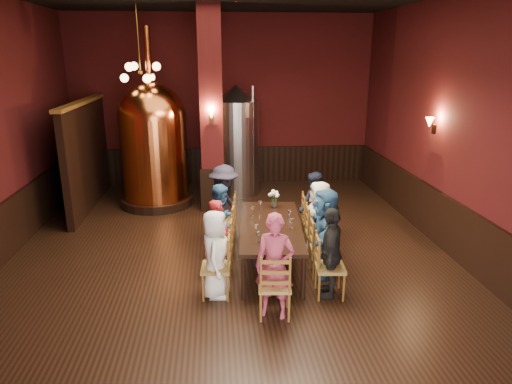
{
  "coord_description": "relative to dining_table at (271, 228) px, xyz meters",
  "views": [
    {
      "loc": [
        -0.25,
        -7.45,
        3.5
      ],
      "look_at": [
        0.46,
        0.2,
        1.15
      ],
      "focal_mm": 32.0,
      "sensor_mm": 36.0,
      "label": 1
    }
  ],
  "objects": [
    {
      "name": "person_0",
      "position": [
        -0.94,
        -0.92,
        -0.02
      ],
      "size": [
        0.5,
        0.7,
        1.34
      ],
      "primitive_type": "imported",
      "rotation": [
        0.0,
        0.0,
        1.45
      ],
      "color": "white",
      "rests_on": "ground"
    },
    {
      "name": "person_1",
      "position": [
        -0.88,
        -0.25,
        -0.05
      ],
      "size": [
        0.48,
        0.56,
        1.29
      ],
      "primitive_type": "imported",
      "rotation": [
        0.0,
        0.0,
        1.11
      ],
      "color": "maroon",
      "rests_on": "ground"
    },
    {
      "name": "wainscot_right",
      "position": [
        3.3,
        0.36,
        -0.19
      ],
      "size": [
        0.08,
        9.9,
        1.0
      ],
      "primitive_type": "cube",
      "color": "black",
      "rests_on": "ground"
    },
    {
      "name": "wine_glass_8",
      "position": [
        0.01,
        -0.24,
        0.15
      ],
      "size": [
        0.07,
        0.07,
        0.17
      ],
      "primitive_type": null,
      "color": "white",
      "rests_on": "dining_table"
    },
    {
      "name": "chair_3",
      "position": [
        -0.76,
        1.07,
        -0.23
      ],
      "size": [
        0.5,
        0.5,
        0.92
      ],
      "primitive_type": null,
      "rotation": [
        0.0,
        0.0,
        -1.66
      ],
      "color": "brown",
      "rests_on": "ground"
    },
    {
      "name": "dining_table",
      "position": [
        0.0,
        0.0,
        0.0
      ],
      "size": [
        1.21,
        2.48,
        0.75
      ],
      "rotation": [
        0.0,
        0.0,
        -0.09
      ],
      "color": "black",
      "rests_on": "ground"
    },
    {
      "name": "steel_vessel",
      "position": [
        -0.35,
        4.31,
        0.69
      ],
      "size": [
        1.2,
        1.2,
        2.75
      ],
      "rotation": [
        0.0,
        0.0,
        0.05
      ],
      "color": "#B2B2B7",
      "rests_on": "ground"
    },
    {
      "name": "wine_glass_5",
      "position": [
        -0.1,
        0.75,
        0.15
      ],
      "size": [
        0.07,
        0.07,
        0.17
      ],
      "primitive_type": null,
      "color": "white",
      "rests_on": "dining_table"
    },
    {
      "name": "chair_6",
      "position": [
        0.88,
        0.25,
        -0.23
      ],
      "size": [
        0.5,
        0.5,
        0.92
      ],
      "primitive_type": null,
      "rotation": [
        0.0,
        0.0,
        1.48
      ],
      "color": "brown",
      "rests_on": "ground"
    },
    {
      "name": "person_5",
      "position": [
        0.82,
        -0.4,
        0.05
      ],
      "size": [
        0.61,
        1.41,
        1.48
      ],
      "primitive_type": "imported",
      "rotation": [
        0.0,
        0.0,
        4.58
      ],
      "color": "#2A5580",
      "rests_on": "ground"
    },
    {
      "name": "person_3",
      "position": [
        -0.76,
        1.07,
        0.08
      ],
      "size": [
        0.9,
        1.13,
        1.53
      ],
      "primitive_type": "imported",
      "rotation": [
        0.0,
        0.0,
        1.17
      ],
      "color": "black",
      "rests_on": "ground"
    },
    {
      "name": "wine_glass_7",
      "position": [
        -0.29,
        -0.43,
        0.15
      ],
      "size": [
        0.07,
        0.07,
        0.17
      ],
      "primitive_type": null,
      "color": "white",
      "rests_on": "dining_table"
    },
    {
      "name": "column",
      "position": [
        -0.96,
        3.16,
        1.56
      ],
      "size": [
        0.58,
        0.58,
        4.5
      ],
      "primitive_type": "cube",
      "color": "#460F13",
      "rests_on": "ground"
    },
    {
      "name": "chair_0",
      "position": [
        -0.94,
        -0.92,
        -0.23
      ],
      "size": [
        0.5,
        0.5,
        0.92
      ],
      "primitive_type": null,
      "rotation": [
        0.0,
        0.0,
        -1.66
      ],
      "color": "brown",
      "rests_on": "ground"
    },
    {
      "name": "sconce_column",
      "position": [
        -0.96,
        2.86,
        1.51
      ],
      "size": [
        0.2,
        0.2,
        0.36
      ],
      "primitive_type": null,
      "rotation": [
        0.0,
        0.0,
        3.14
      ],
      "color": "black",
      "rests_on": "column"
    },
    {
      "name": "chair_7",
      "position": [
        0.94,
        0.92,
        -0.23
      ],
      "size": [
        0.5,
        0.5,
        0.92
      ],
      "primitive_type": null,
      "rotation": [
        0.0,
        0.0,
        1.48
      ],
      "color": "brown",
      "rests_on": "ground"
    },
    {
      "name": "wainscot_back",
      "position": [
        -0.66,
        5.32,
        -0.19
      ],
      "size": [
        7.9,
        0.08,
        1.0
      ],
      "primitive_type": "cube",
      "color": "black",
      "rests_on": "ground"
    },
    {
      "name": "chair_1",
      "position": [
        -0.88,
        -0.25,
        -0.23
      ],
      "size": [
        0.5,
        0.5,
        0.92
      ],
      "primitive_type": null,
      "rotation": [
        0.0,
        0.0,
        -1.66
      ],
      "color": "brown",
      "rests_on": "ground"
    },
    {
      "name": "person_8",
      "position": [
        -0.14,
        -1.54,
        0.05
      ],
      "size": [
        0.63,
        0.51,
        1.48
      ],
      "primitive_type": "imported",
      "rotation": [
        0.0,
        0.0,
        5.96
      ],
      "color": "#9F354F",
      "rests_on": "ground"
    },
    {
      "name": "person_6",
      "position": [
        0.88,
        0.25,
        0.01
      ],
      "size": [
        0.46,
        0.7,
        1.4
      ],
      "primitive_type": "imported",
      "rotation": [
        0.0,
        0.0,
        4.69
      ],
      "color": "silver",
      "rests_on": "ground"
    },
    {
      "name": "person_4",
      "position": [
        0.76,
        -1.07,
        0.01
      ],
      "size": [
        0.57,
        0.88,
        1.39
      ],
      "primitive_type": "imported",
      "rotation": [
        0.0,
        0.0,
        4.4
      ],
      "color": "black",
      "rests_on": "ground"
    },
    {
      "name": "room",
      "position": [
        -0.66,
        0.36,
        1.56
      ],
      "size": [
        10.0,
        10.02,
        4.5
      ],
      "color": "black",
      "rests_on": "ground"
    },
    {
      "name": "rose_vase",
      "position": [
        0.16,
        0.85,
        0.29
      ],
      "size": [
        0.2,
        0.2,
        0.34
      ],
      "color": "white",
      "rests_on": "dining_table"
    },
    {
      "name": "wine_glass_3",
      "position": [
        -0.27,
        0.44,
        0.15
      ],
      "size": [
        0.07,
        0.07,
        0.17
      ],
      "primitive_type": null,
      "color": "white",
      "rests_on": "dining_table"
    },
    {
      "name": "wine_glass_4",
      "position": [
        -0.08,
        -0.4,
        0.15
      ],
      "size": [
        0.07,
        0.07,
        0.17
      ],
      "primitive_type": null,
      "color": "white",
      "rests_on": "dining_table"
    },
    {
      "name": "chair_8",
      "position": [
        -0.14,
        -1.54,
        -0.23
      ],
      "size": [
        0.5,
        0.5,
        0.92
      ],
      "primitive_type": null,
      "rotation": [
        0.0,
        0.0,
        3.05
      ],
      "color": "brown",
      "rests_on": "ground"
    },
    {
      "name": "wine_glass_0",
      "position": [
        0.34,
        0.19,
        0.15
      ],
      "size": [
        0.07,
        0.07,
        0.17
      ],
      "primitive_type": null,
      "color": "white",
      "rests_on": "dining_table"
    },
    {
      "name": "person_2",
      "position": [
        -0.82,
        0.4,
        -0.01
      ],
      "size": [
        0.58,
        0.74,
        1.36
      ],
      "primitive_type": "imported",
      "rotation": [
        0.0,
        0.0,
        1.12
      ],
      "color": "#275182",
      "rests_on": "ground"
    },
    {
      "name": "partition",
      "position": [
        -3.86,
        3.56,
        0.51
      ],
      "size": [
        0.22,
        3.5,
        2.4
      ],
      "primitive_type": "cube",
      "color": "black",
      "rests_on": "ground"
    },
    {
      "name": "person_7",
      "position": [
        0.94,
        0.92,
        0.0
      ],
      "size": [
        0.43,
        0.71,
        1.38
      ],
      "primitive_type": "imported",
      "rotation": [
        0.0,
        0.0,
        4.86
      ],
      "color": "black",
      "rests_on": "ground"
    },
    {
      "name": "wine_glass_6",
      "position": [
        0.12,
        0.0,
        0.15
      ],
      "size": [
        0.07,
        0.07,
        0.17
      ],
      "primitive_type": null,
      "color": "white",
      "rests_on": "dining_table"
    },
    {
      "name": "copper_kettle",
      "position": [
        -2.31,
        3.56,
        0.79
      ],
      "size": [
        1.72,
        1.72,
        4.06
      ],
      "rotation": [
        0.0,
        0.0,
        -0.06
      ],
      "color": "black",
      "rests_on": "ground"
    },
    {
      "name": "chair_2",
      "position": [
        -0.82,
        0.4,
        -0.23
      ],
      "size": [
        0.5,
        0.5,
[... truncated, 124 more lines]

